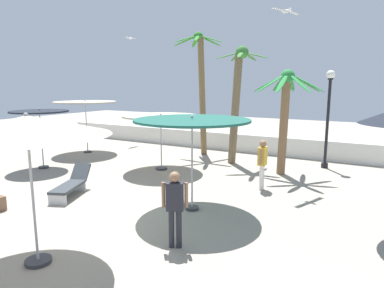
# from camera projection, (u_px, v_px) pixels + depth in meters

# --- Properties ---
(ground_plane) EXTENTS (56.00, 56.00, 0.00)m
(ground_plane) POSITION_uv_depth(u_px,v_px,m) (131.00, 213.00, 9.19)
(ground_plane) COLOR #9E9384
(boundary_wall) EXTENTS (25.20, 0.30, 0.93)m
(boundary_wall) POSITION_uv_depth(u_px,v_px,m) (252.00, 144.00, 17.23)
(boundary_wall) COLOR silver
(boundary_wall) RESTS_ON ground_plane
(patio_umbrella_0) EXTENTS (3.15, 3.15, 2.64)m
(patio_umbrella_0) POSITION_uv_depth(u_px,v_px,m) (192.00, 122.00, 9.00)
(patio_umbrella_0) COLOR #333338
(patio_umbrella_0) RESTS_ON ground_plane
(patio_umbrella_2) EXTENTS (3.09, 3.09, 2.72)m
(patio_umbrella_2) POSITION_uv_depth(u_px,v_px,m) (85.00, 103.00, 16.96)
(patio_umbrella_2) COLOR #333338
(patio_umbrella_2) RESTS_ON ground_plane
(patio_umbrella_3) EXTENTS (3.04, 3.04, 2.95)m
(patio_umbrella_3) POSITION_uv_depth(u_px,v_px,m) (27.00, 127.00, 6.12)
(patio_umbrella_3) COLOR #333338
(patio_umbrella_3) RESTS_ON ground_plane
(patio_umbrella_4) EXTENTS (2.29, 2.29, 2.51)m
(patio_umbrella_4) POSITION_uv_depth(u_px,v_px,m) (40.00, 114.00, 13.72)
(patio_umbrella_4) COLOR #333338
(patio_umbrella_4) RESTS_ON ground_plane
(patio_umbrella_5) EXTENTS (3.10, 3.10, 2.32)m
(patio_umbrella_5) POSITION_uv_depth(u_px,v_px,m) (161.00, 118.00, 13.54)
(patio_umbrella_5) COLOR #333338
(patio_umbrella_5) RESTS_ON ground_plane
(palm_tree_0) EXTENTS (2.09, 2.30, 5.07)m
(palm_tree_0) POSITION_uv_depth(u_px,v_px,m) (237.00, 93.00, 14.45)
(palm_tree_0) COLOR brown
(palm_tree_0) RESTS_ON ground_plane
(palm_tree_1) EXTENTS (2.79, 2.61, 5.97)m
(palm_tree_1) POSITION_uv_depth(u_px,v_px,m) (201.00, 80.00, 16.43)
(palm_tree_1) COLOR brown
(palm_tree_1) RESTS_ON ground_plane
(palm_tree_2) EXTENTS (2.72, 2.72, 4.02)m
(palm_tree_2) POSITION_uv_depth(u_px,v_px,m) (285.00, 107.00, 12.74)
(palm_tree_2) COLOR brown
(palm_tree_2) RESTS_ON ground_plane
(lamp_post_1) EXTENTS (0.35, 0.35, 4.03)m
(lamp_post_1) POSITION_uv_depth(u_px,v_px,m) (328.00, 111.00, 13.79)
(lamp_post_1) COLOR black
(lamp_post_1) RESTS_ON ground_plane
(lounge_chair_2) EXTENTS (1.25, 1.95, 0.84)m
(lounge_chair_2) POSITION_uv_depth(u_px,v_px,m) (71.00, 183.00, 10.58)
(lounge_chair_2) COLOR #B7B7BC
(lounge_chair_2) RESTS_ON ground_plane
(guest_1) EXTENTS (0.26, 0.56, 1.66)m
(guest_1) POSITION_uv_depth(u_px,v_px,m) (262.00, 160.00, 11.06)
(guest_1) COLOR silver
(guest_1) RESTS_ON ground_plane
(guest_2) EXTENTS (0.51, 0.38, 1.67)m
(guest_2) POSITION_uv_depth(u_px,v_px,m) (175.00, 202.00, 7.06)
(guest_2) COLOR #26262D
(guest_2) RESTS_ON ground_plane
(seagull_0) EXTENTS (0.64, 1.32, 0.14)m
(seagull_0) POSITION_uv_depth(u_px,v_px,m) (286.00, 11.00, 11.15)
(seagull_0) COLOR white
(seagull_1) EXTENTS (0.38, 0.93, 0.14)m
(seagull_1) POSITION_uv_depth(u_px,v_px,m) (130.00, 38.00, 20.04)
(seagull_1) COLOR white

